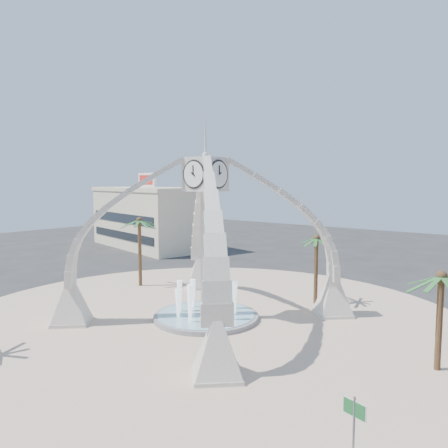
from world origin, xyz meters
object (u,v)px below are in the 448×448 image
Objects in this scene: clock_tower at (206,235)px; fountain at (206,316)px; palm_east at (441,277)px; palm_west at (139,221)px; street_sign at (354,418)px; palm_north at (317,239)px.

clock_tower reaches higher than fountain.
clock_tower is 16.13m from palm_east.
palm_east is (16.03, 1.39, -1.19)m from clock_tower.
palm_west reaches higher than fountain.
fountain reaches higher than street_sign.
palm_east is at bearing -4.93° from palm_west.
palm_west is at bearing 168.94° from street_sign.
palm_north is at bearing 135.64° from street_sign.
palm_north is 2.29× the size of street_sign.
palm_north reaches higher than street_sign.
palm_west reaches higher than palm_north.
fountain is at bearing -175.05° from palm_east.
palm_north is (4.46, 9.20, 5.35)m from fountain.
clock_tower is 2.42× the size of palm_west.
street_sign is at bearing -25.79° from palm_west.
street_sign is (-0.24, -11.11, -3.30)m from palm_east.
clock_tower is 10.26m from palm_north.
fountain is 18.62m from street_sign.
fountain is 16.85m from palm_east.
palm_east is 0.82× the size of palm_west.
clock_tower reaches higher than palm_west.
palm_east is (16.03, 1.39, 5.01)m from fountain.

